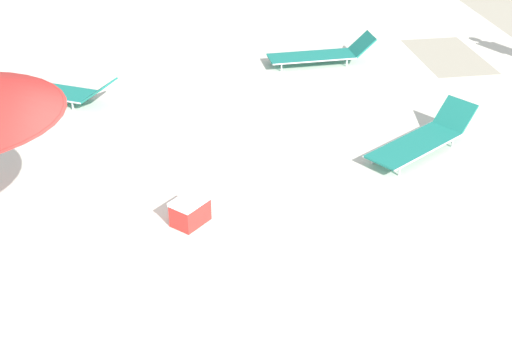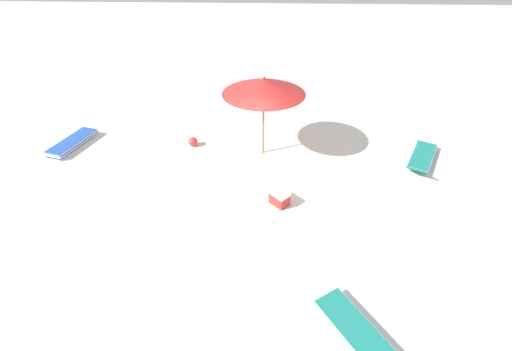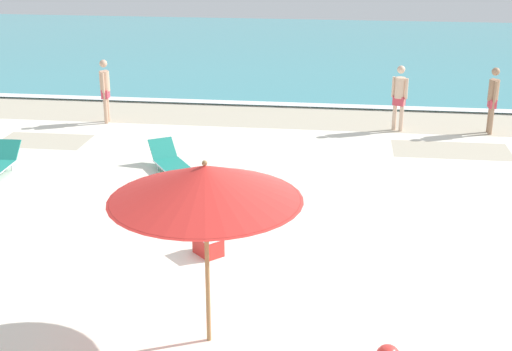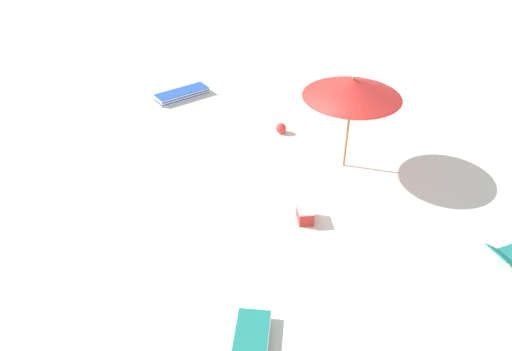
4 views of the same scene
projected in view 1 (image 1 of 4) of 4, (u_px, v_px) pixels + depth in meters
ground_plane at (167, 292)px, 8.48m from camera, size 60.00×60.00×0.16m
sun_lounger_under_umbrella at (423, 139)px, 11.32m from camera, size 1.69×2.14×0.57m
sun_lounger_beside_umbrella at (55, 90)px, 13.01m from camera, size 1.65×2.35×0.51m
sun_lounger_near_water_left at (322, 54)px, 14.63m from camera, size 0.70×2.20×0.56m
cooler_box at (190, 211)px, 9.53m from camera, size 0.60×0.60×0.37m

